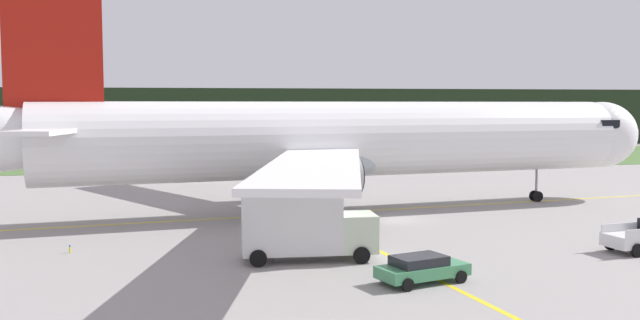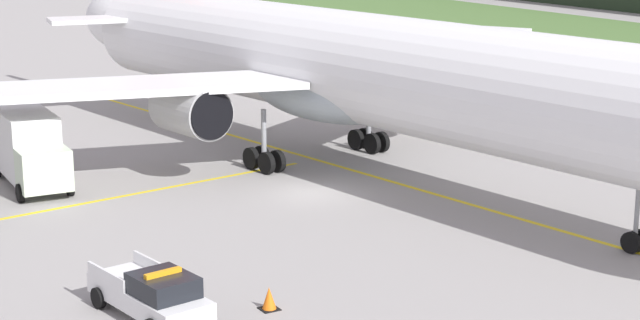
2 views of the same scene
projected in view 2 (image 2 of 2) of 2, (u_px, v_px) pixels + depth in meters
ground at (312, 193)px, 51.84m from camera, size 320.00×320.00×0.00m
taxiway_centerline_main at (357, 171)px, 56.08m from camera, size 72.16×11.25×0.01m
airliner at (352, 69)px, 55.16m from camera, size 56.33×49.53×15.55m
ops_pickup_truck at (152, 294)px, 35.82m from camera, size 5.65×2.87×1.94m
catering_truck at (30, 148)px, 52.86m from camera, size 7.21×2.94×3.87m
apron_cone at (269, 299)px, 36.76m from camera, size 0.65×0.65×0.82m
taxiway_edge_light_west at (43, 128)px, 65.86m from camera, size 0.12×0.12×0.47m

